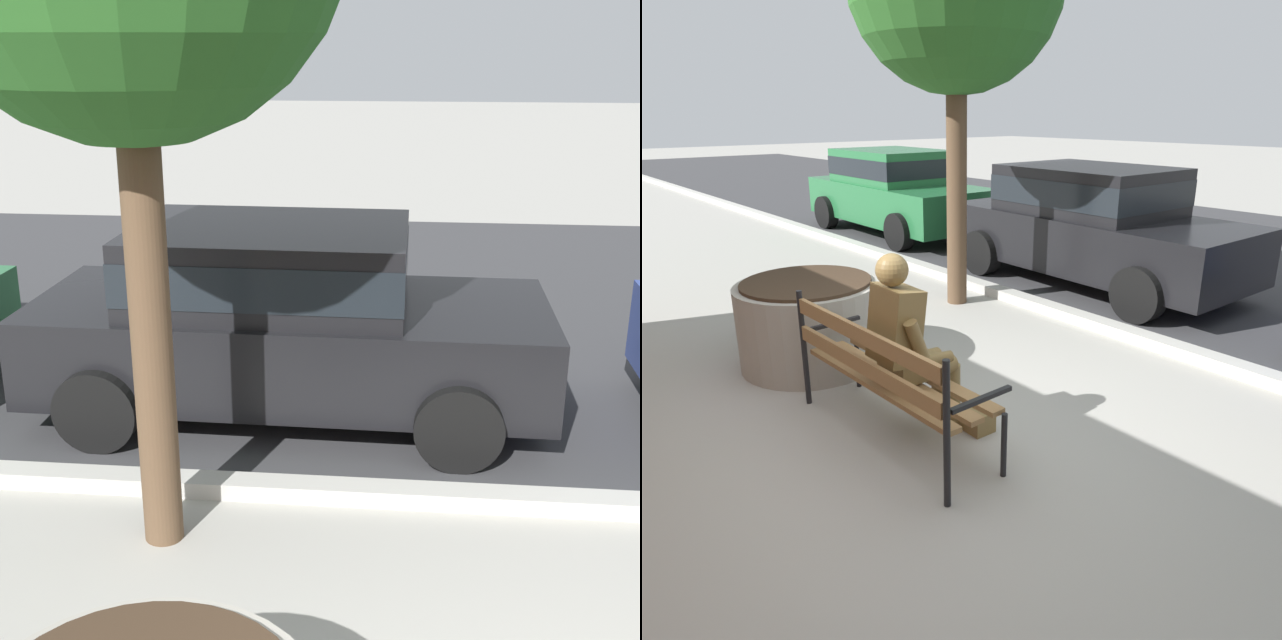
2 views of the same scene
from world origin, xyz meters
TOP-DOWN VIEW (x-y plane):
  - street_surface at (0.00, 7.50)m, footprint 60.00×9.00m
  - curb_stone at (0.00, 2.90)m, footprint 60.00×0.20m
  - parked_car_black at (-1.90, 4.30)m, footprint 4.13×1.97m

SIDE VIEW (x-z plane):
  - street_surface at x=0.00m, z-range 0.00..0.01m
  - curb_stone at x=0.00m, z-range 0.00..0.12m
  - parked_car_black at x=-1.90m, z-range 0.06..1.62m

